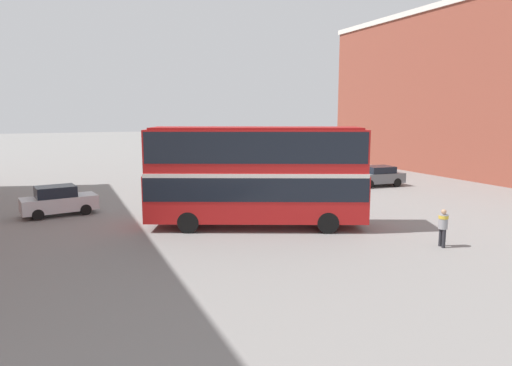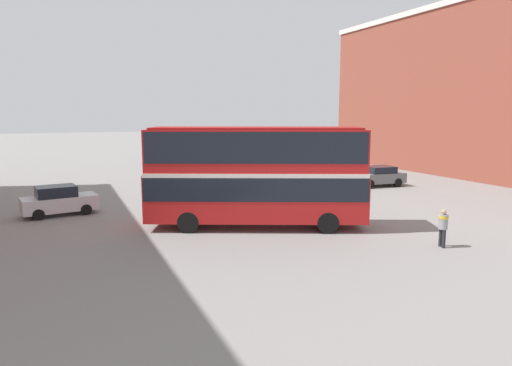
% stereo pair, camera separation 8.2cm
% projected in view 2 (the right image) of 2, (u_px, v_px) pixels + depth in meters
% --- Properties ---
extents(ground_plane, '(240.00, 240.00, 0.00)m').
position_uv_depth(ground_plane, '(279.00, 221.00, 23.97)').
color(ground_plane, gray).
extents(double_decker_bus, '(10.74, 6.63, 4.96)m').
position_uv_depth(double_decker_bus, '(256.00, 171.00, 22.26)').
color(double_decker_bus, red).
rests_on(double_decker_bus, ground_plane).
extents(pedestrian_foreground, '(0.49, 0.49, 1.63)m').
position_uv_depth(pedestrian_foreground, '(443.00, 224.00, 19.20)').
color(pedestrian_foreground, '#232328').
rests_on(pedestrian_foreground, ground_plane).
extents(parked_car_kerb_near, '(4.14, 2.32, 1.65)m').
position_uv_depth(parked_car_kerb_near, '(59.00, 201.00, 25.31)').
color(parked_car_kerb_near, silver).
rests_on(parked_car_kerb_near, ground_plane).
extents(parked_car_kerb_far, '(4.11, 2.15, 1.55)m').
position_uv_depth(parked_car_kerb_far, '(378.00, 176.00, 35.32)').
color(parked_car_kerb_far, slate).
rests_on(parked_car_kerb_far, ground_plane).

